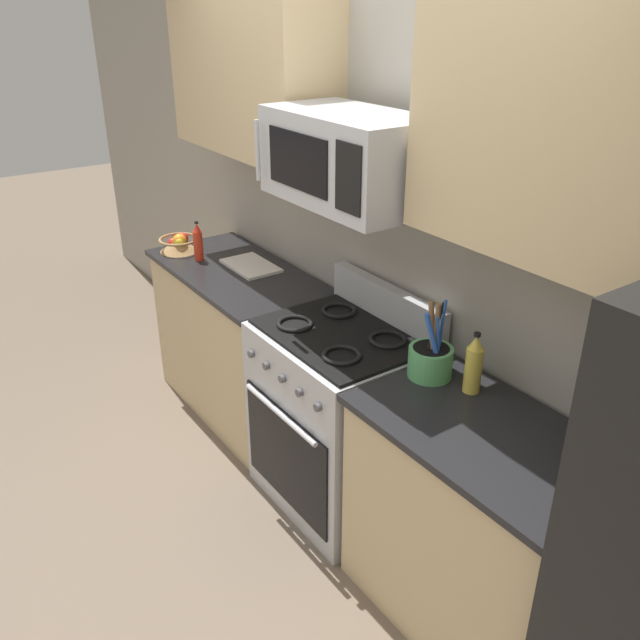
% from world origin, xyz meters
% --- Properties ---
extents(ground_plane, '(16.00, 16.00, 0.00)m').
position_xyz_m(ground_plane, '(0.00, 0.00, 0.00)').
color(ground_plane, '#6B5B4C').
extents(wall_back, '(8.00, 0.10, 2.60)m').
position_xyz_m(wall_back, '(0.00, 1.05, 1.30)').
color(wall_back, '#9E998E').
rests_on(wall_back, ground).
extents(counter_left, '(1.20, 0.60, 0.91)m').
position_xyz_m(counter_left, '(-0.99, 0.67, 0.46)').
color(counter_left, tan).
rests_on(counter_left, ground).
extents(range_oven, '(0.76, 0.64, 1.09)m').
position_xyz_m(range_oven, '(-0.00, 0.68, 0.47)').
color(range_oven, '#B2B5BA').
rests_on(range_oven, ground).
extents(counter_right, '(0.98, 0.60, 0.91)m').
position_xyz_m(counter_right, '(0.88, 0.67, 0.46)').
color(counter_right, tan).
rests_on(counter_right, ground).
extents(microwave, '(0.74, 0.44, 0.36)m').
position_xyz_m(microwave, '(-0.00, 0.70, 1.71)').
color(microwave, '#B2B5BA').
extents(upper_cabinets_left, '(1.19, 0.34, 0.77)m').
position_xyz_m(upper_cabinets_left, '(-0.99, 0.83, 1.93)').
color(upper_cabinets_left, tan).
extents(upper_cabinets_right, '(0.97, 0.34, 0.77)m').
position_xyz_m(upper_cabinets_right, '(0.89, 0.83, 1.93)').
color(upper_cabinets_right, tan).
extents(utensil_crock, '(0.18, 0.18, 0.34)m').
position_xyz_m(utensil_crock, '(0.49, 0.77, 0.99)').
color(utensil_crock, '#59AD66').
rests_on(utensil_crock, counter_right).
extents(fruit_basket, '(0.23, 0.23, 0.11)m').
position_xyz_m(fruit_basket, '(-1.45, 0.54, 0.96)').
color(fruit_basket, '#9E7A4C').
rests_on(fruit_basket, counter_left).
extents(apple_loose, '(0.07, 0.07, 0.07)m').
position_xyz_m(apple_loose, '(-1.51, 0.53, 0.94)').
color(apple_loose, red).
rests_on(apple_loose, counter_left).
extents(cutting_board, '(0.35, 0.22, 0.02)m').
position_xyz_m(cutting_board, '(-0.98, 0.76, 0.92)').
color(cutting_board, silver).
rests_on(cutting_board, counter_left).
extents(bottle_oil, '(0.07, 0.07, 0.25)m').
position_xyz_m(bottle_oil, '(0.67, 0.82, 1.03)').
color(bottle_oil, gold).
rests_on(bottle_oil, counter_right).
extents(bottle_hot_sauce, '(0.05, 0.05, 0.23)m').
position_xyz_m(bottle_hot_sauce, '(-1.25, 0.58, 1.02)').
color(bottle_hot_sauce, red).
rests_on(bottle_hot_sauce, counter_left).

